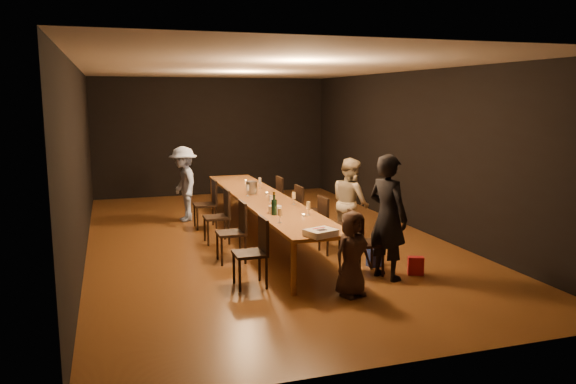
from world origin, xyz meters
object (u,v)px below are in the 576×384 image
object	(u,v)px
chair_right_1	(334,225)
chair_right_0	(366,243)
woman_tan	(351,202)
child	(352,254)
woman_birthday	(388,217)
champagne_bottle	(274,203)
chair_right_3	(289,199)
plate_stack	(275,210)
chair_left_1	(231,232)
table	(264,200)
chair_left_3	(205,204)
birthday_cake	(321,233)
man_blue	(184,184)
chair_left_0	(250,253)
chair_left_2	(216,217)
ice_bucket	(252,187)
chair_right_2	(309,211)

from	to	relation	value
chair_right_1	chair_right_0	bearing A→B (deg)	-0.00
woman_tan	child	bearing A→B (deg)	152.82
woman_birthday	champagne_bottle	size ratio (longest dim) A/B	4.90
chair_right_3	plate_stack	bearing A→B (deg)	-22.15
chair_left_1	woman_tan	bearing A→B (deg)	-81.60
champagne_bottle	chair_left_1	bearing A→B (deg)	155.87
chair_right_3	woman_tan	world-z (taller)	woman_tan
chair_right_1	chair_left_1	xyz separation A→B (m)	(-1.70, 0.00, 0.00)
table	chair_left_3	world-z (taller)	chair_left_3
chair_right_0	birthday_cake	world-z (taller)	chair_right_0
woman_tan	man_blue	distance (m)	3.73
chair_left_0	woman_tan	size ratio (longest dim) A/B	0.62
man_blue	plate_stack	xyz separation A→B (m)	(0.96, -3.31, 0.04)
chair_left_2	chair_left_1	bearing A→B (deg)	-180.00
woman_tan	ice_bucket	xyz separation A→B (m)	(-1.37, 1.39, 0.11)
chair_right_3	ice_bucket	xyz separation A→B (m)	(-0.94, -0.70, 0.40)
chair_right_2	woman_tan	world-z (taller)	woman_tan
woman_birthday	woman_tan	distance (m)	1.77
table	plate_stack	size ratio (longest dim) A/B	29.31
chair_left_1	woman_tan	distance (m)	2.17
plate_stack	man_blue	bearing A→B (deg)	106.17
child	ice_bucket	distance (m)	3.67
chair_left_3	plate_stack	distance (m)	2.66
woman_birthday	champagne_bottle	xyz separation A→B (m)	(-1.29, 1.16, 0.06)
woman_birthday	child	world-z (taller)	woman_birthday
chair_left_0	birthday_cake	world-z (taller)	chair_left_0
table	plate_stack	bearing A→B (deg)	-98.02
chair_left_3	ice_bucket	xyz separation A→B (m)	(0.76, -0.70, 0.40)
chair_right_0	champagne_bottle	world-z (taller)	champagne_bottle
chair_right_1	chair_left_1	bearing A→B (deg)	-90.00
chair_right_0	chair_right_1	size ratio (longest dim) A/B	1.00
chair_right_3	man_blue	size ratio (longest dim) A/B	0.61
table	chair_right_1	bearing A→B (deg)	-54.69
chair_right_1	woman_tan	bearing A→B (deg)	126.39
champagne_bottle	man_blue	bearing A→B (deg)	104.91
chair_left_2	plate_stack	world-z (taller)	chair_left_2
chair_right_0	chair_left_2	world-z (taller)	same
man_blue	chair_left_2	bearing A→B (deg)	3.20
chair_left_1	champagne_bottle	world-z (taller)	champagne_bottle
chair_left_1	man_blue	world-z (taller)	man_blue
chair_right_3	chair_left_3	size ratio (longest dim) A/B	1.00
table	chair_left_3	bearing A→B (deg)	125.31
chair_left_2	champagne_bottle	world-z (taller)	champagne_bottle
chair_right_3	plate_stack	distance (m)	2.78
chair_left_1	table	bearing A→B (deg)	-35.31
ice_bucket	table	bearing A→B (deg)	-79.39
chair_left_0	chair_left_2	world-z (taller)	same
table	man_blue	size ratio (longest dim) A/B	3.93
table	woman_birthday	distance (m)	2.84
table	woman_birthday	bearing A→B (deg)	-68.18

